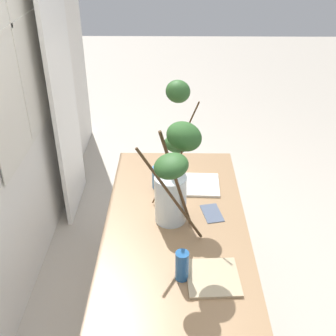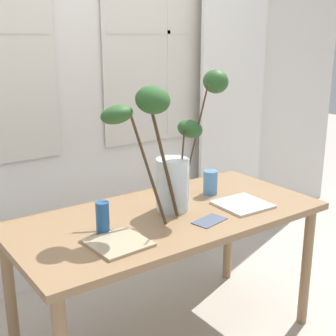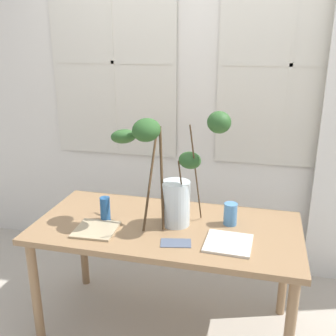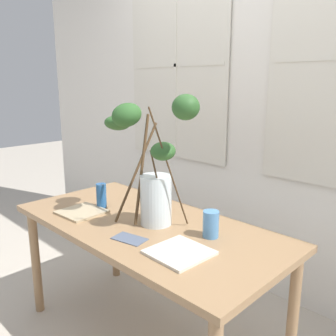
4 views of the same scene
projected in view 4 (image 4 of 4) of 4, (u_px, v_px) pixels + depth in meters
name	position (u px, v px, depth m)	size (l,w,h in m)	color
back_wall_with_windows	(254.00, 72.00, 2.43)	(5.11, 0.14, 3.04)	silver
dining_table	(146.00, 236.00, 1.95)	(1.54, 0.75, 0.72)	#93704C
vase_with_branches	(150.00, 167.00, 1.85)	(0.69, 0.33, 0.70)	silver
drinking_glass_blue_left	(101.00, 196.00, 2.15)	(0.06, 0.06, 0.15)	#235693
drinking_glass_blue_right	(211.00, 224.00, 1.74)	(0.08, 0.08, 0.13)	#4C84BC
plate_square_left	(82.00, 212.00, 2.07)	(0.23, 0.23, 0.01)	tan
plate_square_right	(179.00, 252.00, 1.58)	(0.24, 0.24, 0.01)	silver
napkin_folded	(130.00, 239.00, 1.72)	(0.16, 0.09, 0.00)	#4C566B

